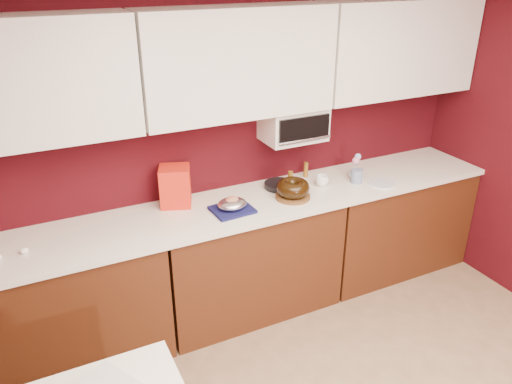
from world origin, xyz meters
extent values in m
cube|color=#3E080E|center=(0.00, 2.25, 1.25)|extent=(4.00, 0.02, 2.50)
cube|color=#48210E|center=(-1.33, 1.94, 0.43)|extent=(1.31, 0.58, 0.86)
cube|color=#48210E|center=(0.00, 1.94, 0.43)|extent=(1.31, 0.58, 0.86)
cube|color=#48210E|center=(1.33, 1.94, 0.43)|extent=(1.31, 0.58, 0.86)
cube|color=white|center=(0.00, 1.94, 0.88)|extent=(4.00, 0.62, 0.04)
cube|color=white|center=(-1.33, 2.08, 1.85)|extent=(1.31, 0.33, 0.70)
cube|color=white|center=(0.00, 2.08, 1.85)|extent=(1.31, 0.33, 0.70)
cube|color=white|center=(1.33, 2.08, 1.85)|extent=(1.31, 0.33, 0.70)
cube|color=white|center=(0.45, 2.10, 1.38)|extent=(0.45, 0.30, 0.25)
cube|color=black|center=(0.45, 1.94, 1.38)|extent=(0.40, 0.02, 0.18)
cylinder|color=silver|center=(0.45, 1.93, 1.30)|extent=(0.42, 0.02, 0.02)
cylinder|color=brown|center=(0.32, 1.86, 0.91)|extent=(0.30, 0.30, 0.02)
torus|color=black|center=(0.32, 1.86, 0.98)|extent=(0.31, 0.31, 0.10)
cube|color=#121446|center=(-0.15, 1.87, 0.91)|extent=(0.28, 0.25, 0.02)
ellipsoid|color=white|center=(-0.15, 1.87, 0.96)|extent=(0.25, 0.24, 0.07)
ellipsoid|color=#C5795A|center=(-0.15, 1.87, 0.98)|extent=(0.12, 0.11, 0.06)
cube|color=red|center=(-0.46, 2.13, 1.04)|extent=(0.26, 0.25, 0.28)
cylinder|color=black|center=(0.32, 2.07, 0.92)|extent=(0.28, 0.28, 0.04)
imported|color=white|center=(0.63, 1.96, 0.95)|extent=(0.11, 0.11, 0.10)
cylinder|color=navy|center=(0.90, 1.89, 0.95)|extent=(0.11, 0.11, 0.11)
imported|color=#ACB8C3|center=(0.94, 1.96, 0.96)|extent=(0.10, 0.10, 0.12)
sphere|color=pink|center=(0.94, 1.96, 1.05)|extent=(0.06, 0.06, 0.06)
sphere|color=#99B0F6|center=(0.97, 1.98, 1.07)|extent=(0.05, 0.05, 0.05)
cylinder|color=silver|center=(1.06, 1.78, 0.91)|extent=(0.24, 0.24, 0.01)
cylinder|color=brown|center=(0.42, 2.07, 0.95)|extent=(0.04, 0.04, 0.11)
ellipsoid|color=white|center=(-1.46, 1.90, 0.92)|extent=(0.05, 0.04, 0.04)
cylinder|color=brown|center=(0.61, 2.16, 0.96)|extent=(0.05, 0.05, 0.12)
camera|label=1|loc=(-1.34, -0.93, 2.46)|focal=35.00mm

